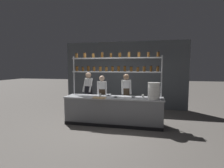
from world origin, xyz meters
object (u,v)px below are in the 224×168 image
object	(u,v)px
prep_bowl_center_front	(108,95)
chef_left	(89,91)
chef_center	(102,94)
cutting_board	(99,98)
spice_shelf_unit	(115,66)
serving_cup_front	(143,96)
chef_right	(126,93)
prep_bowl_center_back	(133,97)
serving_cup_by_board	(100,95)
prep_bowl_near_left	(115,97)
container_stack	(154,91)

from	to	relation	value
prep_bowl_center_front	chef_left	bearing A→B (deg)	148.80
chef_center	prep_bowl_center_front	size ratio (longest dim) A/B	7.87
cutting_board	spice_shelf_unit	bearing A→B (deg)	59.36
cutting_board	serving_cup_front	world-z (taller)	serving_cup_front
chef_right	prep_bowl_center_front	bearing A→B (deg)	-155.63
spice_shelf_unit	chef_center	xyz separation A→B (m)	(-0.54, 0.24, -1.02)
serving_cup_front	prep_bowl_center_back	bearing A→B (deg)	-156.06
chef_left	serving_cup_by_board	world-z (taller)	chef_left
chef_left	chef_right	size ratio (longest dim) A/B	1.03
prep_bowl_center_front	chef_right	bearing A→B (deg)	38.22
prep_bowl_near_left	serving_cup_front	bearing A→B (deg)	19.13
chef_center	serving_cup_by_board	world-z (taller)	chef_center
chef_left	serving_cup_by_board	distance (m)	1.00
prep_bowl_near_left	prep_bowl_center_back	xyz separation A→B (m)	(0.56, 0.16, -0.00)
chef_center	container_stack	world-z (taller)	chef_center
chef_right	serving_cup_front	bearing A→B (deg)	-53.34
chef_left	serving_cup_by_board	bearing A→B (deg)	-32.05
prep_bowl_center_back	serving_cup_front	bearing A→B (deg)	23.94
spice_shelf_unit	prep_bowl_center_front	world-z (taller)	spice_shelf_unit
prep_bowl_center_front	cutting_board	bearing A→B (deg)	-107.76
serving_cup_by_board	chef_right	bearing A→B (deg)	37.26
chef_left	cutting_board	size ratio (longest dim) A/B	4.26
spice_shelf_unit	serving_cup_by_board	size ratio (longest dim) A/B	32.23
cutting_board	prep_bowl_center_front	size ratio (longest dim) A/B	1.98
prep_bowl_near_left	chef_right	bearing A→B (deg)	73.13
chef_left	prep_bowl_center_front	bearing A→B (deg)	-16.35
spice_shelf_unit	prep_bowl_center_back	xyz separation A→B (m)	(0.66, -0.32, -0.99)
spice_shelf_unit	container_stack	size ratio (longest dim) A/B	6.01
prep_bowl_near_left	serving_cup_by_board	distance (m)	0.59
chef_right	prep_bowl_center_front	distance (m)	0.71
chef_left	prep_bowl_center_back	world-z (taller)	chef_left
cutting_board	serving_cup_front	size ratio (longest dim) A/B	4.42
cutting_board	serving_cup_front	distance (m)	1.42
spice_shelf_unit	chef_right	world-z (taller)	spice_shelf_unit
spice_shelf_unit	chef_left	xyz separation A→B (m)	(-1.14, 0.45, -0.94)
container_stack	prep_bowl_center_front	distance (m)	1.58
chef_left	prep_bowl_near_left	distance (m)	1.55
cutting_board	prep_bowl_center_back	bearing A→B (deg)	17.44
cutting_board	serving_cup_front	xyz separation A→B (m)	(1.34, 0.46, 0.03)
prep_bowl_near_left	chef_center	bearing A→B (deg)	131.74
prep_bowl_center_back	serving_cup_front	distance (m)	0.33
cutting_board	chef_center	bearing A→B (deg)	100.10
prep_bowl_near_left	serving_cup_by_board	xyz separation A→B (m)	(-0.56, 0.20, 0.03)
chef_left	prep_bowl_near_left	xyz separation A→B (m)	(1.24, -0.93, -0.04)
container_stack	prep_bowl_center_front	size ratio (longest dim) A/B	2.57
spice_shelf_unit	container_stack	bearing A→B (deg)	-21.49
prep_bowl_near_left	prep_bowl_center_back	bearing A→B (deg)	16.36
chef_left	chef_right	bearing A→B (deg)	10.20
chef_left	chef_center	distance (m)	0.64
chef_left	prep_bowl_center_front	distance (m)	1.08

